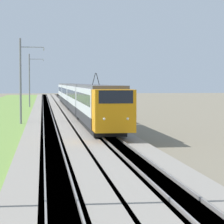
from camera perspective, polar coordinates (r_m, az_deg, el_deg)
name	(u,v)px	position (r m, az deg, el deg)	size (l,w,h in m)	color
ballast_main	(48,120)	(59.72, -6.89, -0.87)	(240.00, 4.40, 0.30)	gray
ballast_adjacent	(86,120)	(59.91, -2.85, -0.83)	(240.00, 4.40, 0.30)	gray
track_main	(48,120)	(59.72, -6.89, -0.86)	(240.00, 1.57, 0.45)	#4C4238
track_adjacent	(86,120)	(59.91, -2.85, -0.83)	(240.00, 1.57, 0.45)	#4C4238
passenger_train	(77,96)	(74.42, -3.77, 1.73)	(78.51, 2.90, 5.23)	orange
catenary_mast_mid	(21,80)	(55.01, -9.76, 3.38)	(0.22, 2.56, 8.87)	slate
catenary_mast_far	(30,80)	(92.41, -8.85, 3.43)	(0.22, 2.56, 9.26)	slate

